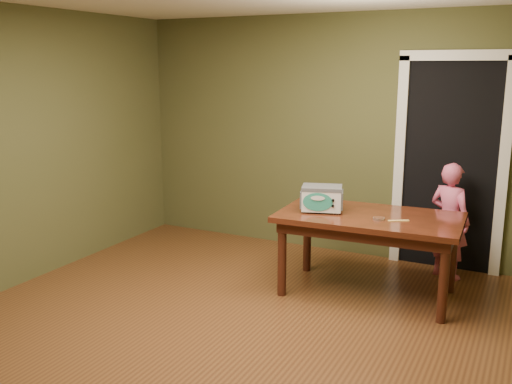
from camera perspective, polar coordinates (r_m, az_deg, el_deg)
floor at (r=4.52m, az=-4.32°, el=-14.55°), size 5.00×5.00×0.00m
room_shell at (r=4.04m, az=-4.72°, el=7.54°), size 4.52×5.02×2.61m
doorway at (r=6.34m, az=19.19°, el=2.80°), size 1.10×0.66×2.25m
dining_table at (r=5.22m, az=11.24°, el=-3.30°), size 1.64×0.98×0.75m
toy_oven at (r=5.23m, az=6.60°, el=-0.55°), size 0.43×0.35×0.23m
baking_pan at (r=5.04m, az=12.18°, el=-2.61°), size 0.10×0.10×0.02m
spatula at (r=5.04m, az=14.07°, el=-2.80°), size 0.17×0.11×0.01m
child at (r=5.87m, az=18.77°, el=-2.74°), size 0.49×0.42×1.15m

